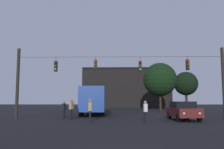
% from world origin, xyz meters
% --- Properties ---
extents(ground_plane, '(168.00, 168.00, 0.00)m').
position_xyz_m(ground_plane, '(0.00, 24.50, 0.00)').
color(ground_plane, black).
rests_on(ground_plane, ground).
extents(overhead_signal_span, '(18.97, 0.44, 6.41)m').
position_xyz_m(overhead_signal_span, '(-0.00, 15.59, 3.68)').
color(overhead_signal_span, black).
rests_on(overhead_signal_span, ground).
extents(city_bus, '(3.05, 11.11, 3.00)m').
position_xyz_m(city_bus, '(-2.96, 22.05, 1.87)').
color(city_bus, navy).
rests_on(city_bus, ground).
extents(car_near_right, '(1.93, 4.38, 1.52)m').
position_xyz_m(car_near_right, '(5.13, 13.67, 0.80)').
color(car_near_right, '#511919').
rests_on(car_near_right, ground).
extents(car_far_left, '(1.83, 4.35, 1.52)m').
position_xyz_m(car_far_left, '(-4.03, 34.25, 0.80)').
color(car_far_left, black).
rests_on(car_far_left, ground).
extents(pedestrian_crossing_left, '(0.36, 0.42, 1.55)m').
position_xyz_m(pedestrian_crossing_left, '(-5.01, 15.51, 0.87)').
color(pedestrian_crossing_left, black).
rests_on(pedestrian_crossing_left, ground).
extents(pedestrian_crossing_center, '(0.26, 0.37, 1.71)m').
position_xyz_m(pedestrian_crossing_center, '(-2.19, 11.33, 0.97)').
color(pedestrian_crossing_center, black).
rests_on(pedestrian_crossing_center, ground).
extents(pedestrian_crossing_right, '(0.36, 0.42, 1.74)m').
position_xyz_m(pedestrian_crossing_right, '(-4.12, 14.31, 0.99)').
color(pedestrian_crossing_right, black).
rests_on(pedestrian_crossing_right, ground).
extents(pedestrian_near_bus, '(0.28, 0.38, 1.59)m').
position_xyz_m(pedestrian_near_bus, '(1.81, 11.27, 0.89)').
color(pedestrian_near_bus, black).
rests_on(pedestrian_near_bus, ground).
extents(corner_building, '(19.85, 8.21, 9.03)m').
position_xyz_m(corner_building, '(1.89, 51.37, 4.52)').
color(corner_building, black).
rests_on(corner_building, ground).
extents(tree_left_silhouette, '(5.53, 5.53, 7.88)m').
position_xyz_m(tree_left_silhouette, '(6.85, 34.05, 5.11)').
color(tree_left_silhouette, '#2D2116').
rests_on(tree_left_silhouette, ground).
extents(tree_behind_building, '(4.92, 4.92, 7.64)m').
position_xyz_m(tree_behind_building, '(14.06, 44.62, 5.16)').
color(tree_behind_building, '#2D2116').
rests_on(tree_behind_building, ground).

